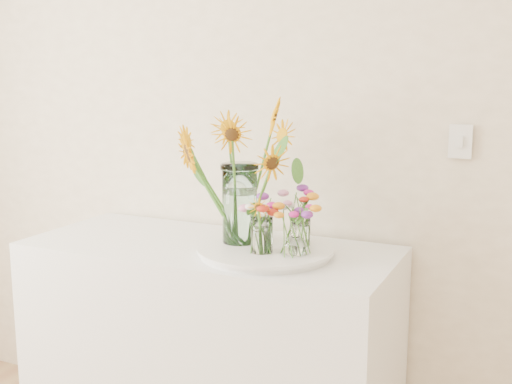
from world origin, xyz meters
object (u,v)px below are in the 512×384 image
(mason_jar, at_px, (240,204))
(small_vase_c, at_px, (300,230))
(small_vase_b, at_px, (295,239))
(tray, at_px, (265,252))
(small_vase_a, at_px, (262,235))
(counter, at_px, (210,357))

(mason_jar, relative_size, small_vase_c, 2.34)
(small_vase_b, relative_size, small_vase_c, 0.92)
(tray, distance_m, mason_jar, 0.20)
(small_vase_a, bearing_deg, small_vase_c, 57.87)
(counter, relative_size, tray, 3.04)
(tray, distance_m, small_vase_b, 0.15)
(small_vase_c, bearing_deg, tray, -143.09)
(counter, bearing_deg, mason_jar, -4.03)
(tray, distance_m, small_vase_a, 0.10)
(tray, relative_size, small_vase_b, 3.95)
(counter, relative_size, small_vase_b, 12.00)
(counter, relative_size, mason_jar, 4.75)
(tray, relative_size, small_vase_a, 3.52)
(mason_jar, bearing_deg, small_vase_c, 12.56)
(small_vase_c, bearing_deg, counter, -173.75)
(small_vase_a, distance_m, small_vase_b, 0.12)
(mason_jar, height_order, small_vase_c, mason_jar)
(counter, xyz_separation_m, small_vase_a, (0.27, -0.10, 0.54))
(tray, height_order, mason_jar, mason_jar)
(tray, xyz_separation_m, small_vase_b, (0.13, -0.04, 0.07))
(counter, distance_m, small_vase_b, 0.66)
(counter, bearing_deg, small_vase_a, -20.66)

